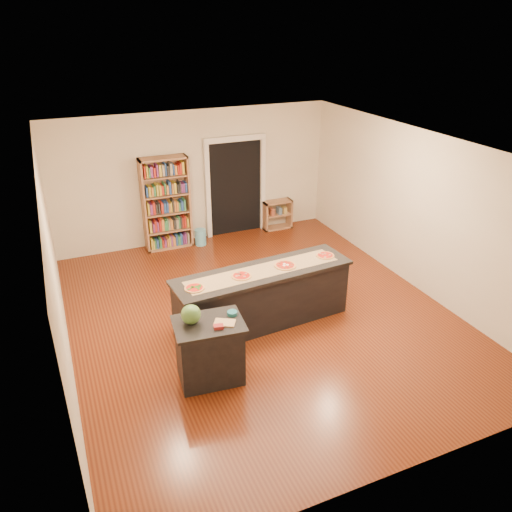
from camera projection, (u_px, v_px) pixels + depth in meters
name	position (u px, v px, depth m)	size (l,w,h in m)	color
room	(261.00, 238.00, 7.69)	(6.00, 7.00, 2.80)	beige
doorway	(235.00, 182.00, 10.96)	(1.40, 0.09, 2.21)	black
kitchen_island	(263.00, 297.00, 7.89)	(2.87, 0.78, 0.95)	black
side_counter	(210.00, 351.00, 6.65)	(0.91, 0.67, 0.90)	black
bookshelf	(166.00, 204.00, 10.34)	(0.98, 0.35, 1.95)	#A97752
low_shelf	(277.00, 215.00, 11.55)	(0.67, 0.29, 0.67)	#A97752
waste_bin	(201.00, 237.00, 10.78)	(0.24, 0.24, 0.35)	#5DB0D0
kraft_paper	(263.00, 271.00, 7.68)	(2.49, 0.45, 0.00)	olive
watermelon	(191.00, 314.00, 6.40)	(0.26, 0.26, 0.26)	#144214
cutting_board	(225.00, 323.00, 6.45)	(0.27, 0.18, 0.02)	tan
package_red	(219.00, 327.00, 6.34)	(0.12, 0.09, 0.04)	maroon
package_teal	(232.00, 313.00, 6.62)	(0.14, 0.14, 0.05)	#195966
pizza_a	(194.00, 288.00, 7.17)	(0.27, 0.27, 0.02)	#B18344
pizza_b	(241.00, 276.00, 7.50)	(0.31, 0.31, 0.02)	#B18344
pizza_c	(285.00, 265.00, 7.82)	(0.33, 0.33, 0.02)	#B18344
pizza_d	(325.00, 255.00, 8.14)	(0.31, 0.31, 0.02)	#B18344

